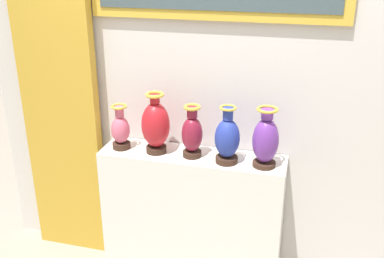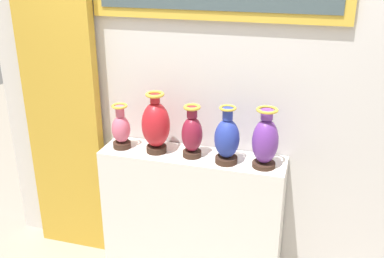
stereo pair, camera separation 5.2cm
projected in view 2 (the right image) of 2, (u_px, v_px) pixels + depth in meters
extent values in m
cube|color=silver|center=(192.00, 216.00, 3.08)|extent=(1.21, 0.31, 0.94)
cube|color=silver|center=(201.00, 77.00, 2.92)|extent=(3.01, 0.10, 2.80)
cube|color=gold|center=(60.00, 89.00, 3.12)|extent=(0.56, 0.08, 2.54)
cylinder|color=#382319|center=(122.00, 145.00, 3.00)|extent=(0.12, 0.12, 0.04)
ellipsoid|color=#CC5972|center=(121.00, 129.00, 2.96)|extent=(0.12, 0.12, 0.18)
cylinder|color=#CC5972|center=(120.00, 111.00, 2.91)|extent=(0.06, 0.06, 0.07)
torus|color=gold|center=(120.00, 106.00, 2.90)|extent=(0.10, 0.10, 0.02)
cylinder|color=#382319|center=(157.00, 149.00, 2.94)|extent=(0.13, 0.13, 0.04)
ellipsoid|color=red|center=(156.00, 125.00, 2.88)|extent=(0.18, 0.18, 0.30)
cylinder|color=red|center=(155.00, 99.00, 2.81)|extent=(0.06, 0.06, 0.05)
torus|color=gold|center=(155.00, 94.00, 2.80)|extent=(0.12, 0.12, 0.02)
cylinder|color=#382319|center=(192.00, 154.00, 2.88)|extent=(0.12, 0.12, 0.04)
ellipsoid|color=maroon|center=(192.00, 134.00, 2.83)|extent=(0.13, 0.13, 0.23)
cylinder|color=maroon|center=(192.00, 112.00, 2.77)|extent=(0.07, 0.07, 0.07)
torus|color=gold|center=(192.00, 107.00, 2.76)|extent=(0.11, 0.11, 0.02)
cylinder|color=#382319|center=(226.00, 160.00, 2.79)|extent=(0.14, 0.14, 0.04)
ellipsoid|color=#263899|center=(227.00, 139.00, 2.74)|extent=(0.15, 0.15, 0.25)
cylinder|color=#263899|center=(228.00, 114.00, 2.68)|extent=(0.06, 0.06, 0.07)
torus|color=gold|center=(228.00, 108.00, 2.67)|extent=(0.10, 0.10, 0.02)
cylinder|color=#382319|center=(264.00, 164.00, 2.74)|extent=(0.14, 0.14, 0.03)
ellipsoid|color=#6B3393|center=(265.00, 141.00, 2.68)|extent=(0.16, 0.16, 0.28)
cylinder|color=#6B3393|center=(267.00, 115.00, 2.62)|extent=(0.07, 0.07, 0.06)
torus|color=gold|center=(267.00, 110.00, 2.61)|extent=(0.13, 0.13, 0.02)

